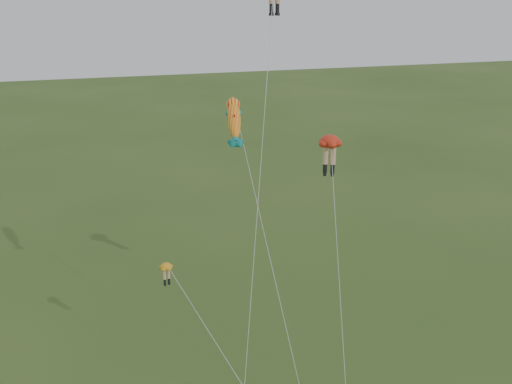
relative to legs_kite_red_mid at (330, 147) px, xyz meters
name	(u,v)px	position (x,y,z in m)	size (l,w,h in m)	color
legs_kite_red_mid	(330,147)	(0.00, 0.00, 0.00)	(3.32, 9.73, 14.90)	red
legs_kite_yellow	(172,277)	(-10.98, -1.34, -7.08)	(5.01, 8.44, 7.82)	orange
fish_kite	(235,120)	(-6.47, -0.03, 2.22)	(2.92, 9.34, 17.84)	yellow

